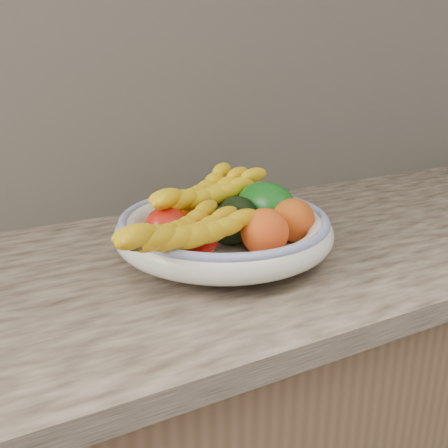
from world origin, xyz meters
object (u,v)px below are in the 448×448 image
banana_bunch_back (206,197)px  fruit_bowl (224,230)px  green_mango (266,206)px  banana_bunch_front (185,237)px

banana_bunch_back → fruit_bowl: bearing=-120.4°
fruit_bowl → banana_bunch_back: 0.09m
green_mango → banana_bunch_back: same height
fruit_bowl → green_mango: (0.10, 0.02, 0.03)m
banana_bunch_back → green_mango: bearing=-62.5°
green_mango → banana_bunch_front: (-0.21, -0.10, 0.01)m
green_mango → fruit_bowl: bearing=168.6°
banana_bunch_back → banana_bunch_front: banana_bunch_back is taller
green_mango → banana_bunch_front: 0.23m
banana_bunch_back → banana_bunch_front: size_ratio=1.09×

